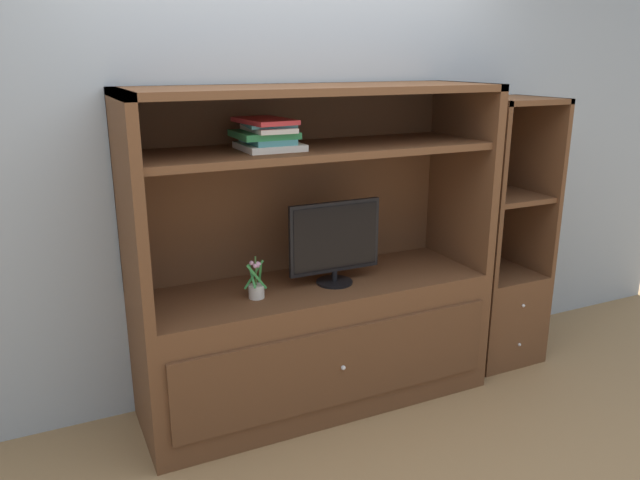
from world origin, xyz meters
TOP-DOWN VIEW (x-y plane):
  - ground_plane at (0.00, 0.00)m, footprint 8.00×8.00m
  - painted_rear_wall at (0.00, 0.75)m, footprint 6.00×0.10m
  - media_console at (0.00, 0.41)m, footprint 1.88×0.63m
  - tv_monitor at (0.09, 0.36)m, footprint 0.51×0.19m
  - potted_plant at (-0.35, 0.34)m, footprint 0.12×0.10m
  - magazine_stack at (-0.25, 0.40)m, footprint 0.30×0.35m
  - bookshelf_tall at (1.24, 0.41)m, footprint 0.47×0.47m
  - upright_book_row at (1.12, 0.40)m, footprint 0.10×0.14m

SIDE VIEW (x-z plane):
  - ground_plane at x=0.00m, z-range 0.00..0.00m
  - media_console at x=0.00m, z-range -0.32..1.37m
  - bookshelf_tall at x=1.24m, z-range -0.28..1.33m
  - potted_plant at x=-0.35m, z-range 0.63..0.85m
  - tv_monitor at x=0.09m, z-range 0.70..1.14m
  - upright_book_row at x=1.12m, z-range 1.05..1.25m
  - painted_rear_wall at x=0.00m, z-range 0.00..2.80m
  - magazine_stack at x=-0.25m, z-range 1.40..1.55m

